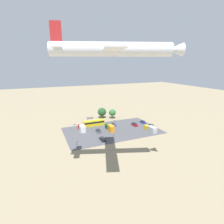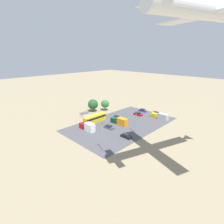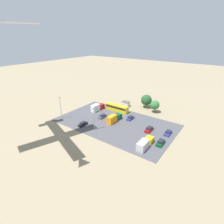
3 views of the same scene
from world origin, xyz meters
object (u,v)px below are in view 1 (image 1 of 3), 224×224
Objects in this scene: parked_car_3 at (134,124)px; parked_car_5 at (113,125)px; airplane at (117,49)px; shed_building at (90,120)px; parked_car_0 at (98,131)px; parked_truck_2 at (151,129)px; parked_car_2 at (103,139)px; parked_truck_1 at (110,128)px; parked_car_4 at (143,122)px; parked_truck_0 at (82,128)px; parked_car_1 at (151,126)px; bus at (94,123)px.

parked_car_5 is (11.22, -4.73, -0.06)m from parked_car_3.
parked_car_3 is 0.14× the size of airplane.
parked_car_0 is at bearing 87.01° from shed_building.
parked_truck_2 is at bearing -20.78° from parked_car_0.
parked_truck_1 is (-8.21, -10.44, 0.84)m from parked_car_2.
parked_car_3 is 1.08× the size of parked_car_4.
parked_truck_2 reaches higher than parked_car_3.
parked_car_5 reaches higher than parked_car_4.
airplane is (-0.48, 42.17, 36.37)m from parked_truck_0.
parked_car_3 reaches higher than parked_car_4.
parked_car_0 is 1.08× the size of parked_car_2.
parked_truck_2 reaches higher than parked_car_2.
parked_car_3 is at bearing 141.16° from shed_building.
parked_truck_0 is 14.97m from parked_truck_1.
parked_truck_0 is 0.23× the size of airplane.
parked_truck_1 is (22.70, 3.35, 0.89)m from parked_car_4.
shed_building is 0.12× the size of airplane.
parked_car_1 reaches higher than parked_car_4.
parked_car_3 is at bearing 5.45° from parked_truck_1.
shed_building is at bearing 131.47° from parked_truck_2.
parked_car_5 is at bearing 2.71° from parked_truck_0.
parked_car_4 is 0.13× the size of airplane.
airplane is (7.87, 47.33, 36.19)m from bus.
bus is 23.30m from parked_car_3.
parked_car_3 is 0.54× the size of parked_truck_2.
parked_truck_2 is (-33.26, 14.75, -0.23)m from parked_truck_0.
bus is 2.55× the size of parked_car_0.
parked_truck_2 reaches higher than parked_car_5.
parked_car_0 is 53.16m from airplane.
parked_car_1 is 0.13× the size of airplane.
parked_car_4 is 13.20m from parked_truck_2.
parked_car_4 is (0.30, -8.06, -0.08)m from parked_car_1.
shed_building is at bearing 129.16° from parked_car_5.
parked_truck_0 is (5.77, -15.80, 0.88)m from parked_car_2.
parked_truck_1 reaches higher than parked_car_0.
shed_building is at bearing -39.38° from parked_car_1.
parked_car_0 is 1.07× the size of parked_car_4.
parked_car_3 is 1.10× the size of parked_car_5.
parked_car_0 is 6.61m from parked_truck_1.
parked_truck_2 is 0.26× the size of airplane.
parked_car_2 is (31.22, 5.72, -0.03)m from parked_car_1.
airplane reaches higher than parked_truck_0.
parked_car_1 is 8.06m from parked_car_4.
parked_car_4 is 65.68m from airplane.
parked_car_1 is 1.04× the size of parked_car_5.
bus is 1.38× the size of parked_truck_2.
parked_truck_0 is (7.45, -4.95, 0.94)m from parked_car_0.
shed_building reaches higher than parked_car_2.
bus reaches higher than parked_truck_2.
parked_car_3 is (-21.46, 9.01, -1.03)m from bus.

